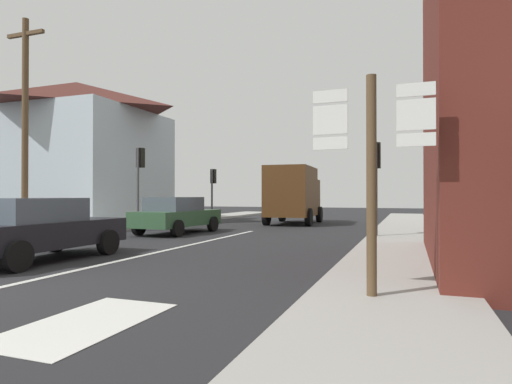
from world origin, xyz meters
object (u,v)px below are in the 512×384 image
at_px(traffic_light_far_left, 213,182).
at_px(traffic_light_near_left, 140,169).
at_px(sedan_far, 177,215).
at_px(traffic_light_near_right, 376,168).
at_px(sedan_near, 37,228).
at_px(route_sign_post, 372,168).
at_px(delivery_truck, 293,193).

bearing_deg(traffic_light_far_left, traffic_light_near_left, -90.00).
bearing_deg(traffic_light_far_left, sedan_far, -73.10).
bearing_deg(traffic_light_near_right, traffic_light_far_left, 140.09).
bearing_deg(sedan_near, traffic_light_near_right, 47.62).
bearing_deg(route_sign_post, delivery_truck, 108.48).
xyz_separation_m(delivery_truck, traffic_light_far_left, (-5.72, 1.88, 0.72)).
relative_size(sedan_near, traffic_light_near_right, 1.24).
bearing_deg(traffic_light_near_left, route_sign_post, -42.96).
height_order(delivery_truck, traffic_light_far_left, traffic_light_far_left).
bearing_deg(route_sign_post, traffic_light_far_left, 121.63).
bearing_deg(sedan_near, sedan_far, 95.09).
xyz_separation_m(sedan_far, delivery_truck, (2.95, 7.24, 0.89)).
height_order(route_sign_post, traffic_light_near_right, traffic_light_near_right).
distance_m(sedan_near, traffic_light_near_left, 9.73).
xyz_separation_m(sedan_near, delivery_truck, (2.28, 14.71, 0.89)).
xyz_separation_m(route_sign_post, traffic_light_near_left, (-11.14, 10.37, 0.84)).
bearing_deg(sedan_far, delivery_truck, 67.85).
bearing_deg(route_sign_post, traffic_light_near_right, 93.72).
distance_m(traffic_light_near_right, traffic_light_near_left, 10.59).
relative_size(sedan_far, traffic_light_far_left, 1.34).
bearing_deg(sedan_far, sedan_near, -84.91).
height_order(delivery_truck, traffic_light_near_right, traffic_light_near_right).
bearing_deg(traffic_light_near_right, sedan_near, -132.38).
relative_size(traffic_light_near_right, traffic_light_near_left, 0.91).
xyz_separation_m(sedan_near, traffic_light_near_right, (7.10, 7.78, 1.75)).
bearing_deg(sedan_near, traffic_light_near_left, 111.16).
xyz_separation_m(route_sign_post, traffic_light_far_left, (-11.14, 18.08, 0.46)).
relative_size(sedan_near, route_sign_post, 1.31).
xyz_separation_m(traffic_light_near_right, traffic_light_near_left, (-10.53, 1.10, 0.25)).
xyz_separation_m(sedan_near, traffic_light_far_left, (-3.44, 16.59, 1.61)).
distance_m(sedan_far, traffic_light_far_left, 9.66).
bearing_deg(traffic_light_near_left, sedan_far, -26.92).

